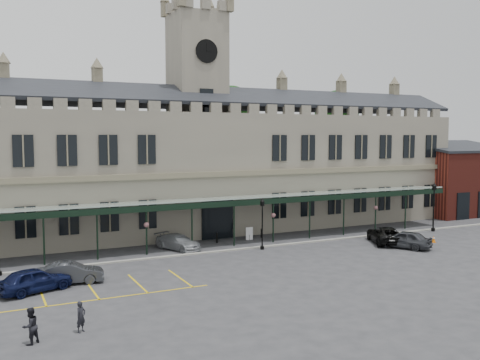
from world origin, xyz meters
name	(u,v)px	position (x,y,z in m)	size (l,w,h in m)	color
ground	(274,263)	(0.00, 0.00, 0.00)	(140.00, 140.00, 0.00)	#2E2E31
station_building	(198,168)	(0.00, 15.91, 6.47)	(60.00, 10.36, 17.30)	#6A6458
clock_tower	(197,103)	(0.00, 16.00, 13.11)	(5.60, 5.60, 24.80)	#6A6458
canopy	(233,219)	(0.00, 7.46, 2.40)	(50.00, 4.10, 4.30)	#8C9E93
brick_annex	(458,181)	(34.00, 12.97, 4.16)	(12.40, 8.36, 9.23)	maroon
kerb	(243,249)	(0.00, 5.50, 0.06)	(60.00, 0.40, 0.12)	gray
parking_markings	(93,291)	(-14.00, -1.50, 0.00)	(16.00, 6.00, 0.01)	gold
tree_behind_mid	(231,111)	(8.00, 25.00, 12.81)	(6.00, 6.00, 16.00)	#332314
tree_behind_right	(337,114)	(24.00, 25.00, 12.81)	(6.00, 6.00, 16.00)	#332314
lamp_post_mid	(262,219)	(1.57, 4.82, 2.65)	(0.42, 0.42, 4.47)	black
lamp_post_right	(434,203)	(21.58, 4.84, 2.97)	(0.47, 0.47, 5.01)	black
traffic_cone	(434,239)	(17.22, 0.55, 0.30)	(0.39, 0.39, 0.62)	orange
sign_board	(249,234)	(2.49, 9.11, 0.58)	(0.70, 0.10, 1.20)	black
bollard_left	(217,238)	(-0.84, 9.09, 0.47)	(0.17, 0.17, 0.95)	black
bollard_right	(261,233)	(4.00, 9.48, 0.45)	(0.16, 0.16, 0.89)	black
car_left_a	(34,280)	(-17.35, -0.08, 0.79)	(1.86, 4.62, 1.57)	black
car_left_b	(70,273)	(-15.01, 0.99, 0.71)	(1.51, 4.34, 1.43)	#2F3136
car_taxi	(178,242)	(-5.00, 7.94, 0.66)	(1.85, 4.54, 1.32)	#A3A5AA
car_van	(386,235)	(13.00, 2.24, 0.76)	(2.51, 5.44, 1.51)	black
car_right_a	(404,239)	(13.00, -0.16, 0.78)	(1.85, 4.59, 1.57)	#2F3136
person_a	(81,317)	(-15.89, -8.42, 0.78)	(0.57, 0.38, 1.57)	black
person_b	(30,326)	(-18.30, -8.99, 0.88)	(0.86, 0.67, 1.76)	black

